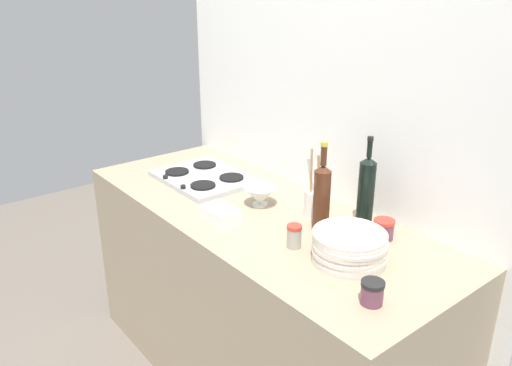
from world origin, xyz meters
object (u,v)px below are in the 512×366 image
Objects in this scene: wine_bottle_leftmost at (322,196)px; utensil_crock at (316,201)px; wine_bottle_mid_left at (366,190)px; plate_stack at (350,248)px; condiment_jar_rear at (384,229)px; condiment_jar_front at (372,292)px; mixing_bowl at (260,196)px; condiment_jar_spare at (294,236)px; butter_dish at (220,215)px; stovetop_hob at (204,177)px.

wine_bottle_leftmost reaches higher than utensil_crock.
wine_bottle_mid_left reaches higher than wine_bottle_leftmost.
plate_stack is 0.72× the size of wine_bottle_mid_left.
wine_bottle_leftmost is 0.26m from condiment_jar_rear.
wine_bottle_mid_left is at bearing 132.57° from condiment_jar_front.
mixing_bowl is 0.24m from utensil_crock.
utensil_crock reaches higher than condiment_jar_spare.
butter_dish is at bearing -177.89° from condiment_jar_front.
plate_stack is 0.92× the size of utensil_crock.
wine_bottle_mid_left reaches higher than utensil_crock.
wine_bottle_leftmost is 0.21m from condiment_jar_spare.
wine_bottle_leftmost is 2.42× the size of mixing_bowl.
wine_bottle_mid_left is 0.36m from condiment_jar_spare.
mixing_bowl reaches higher than condiment_jar_front.
condiment_jar_spare is at bearing -95.67° from wine_bottle_mid_left.
mixing_bowl is at bearing 165.80° from condiment_jar_front.
condiment_jar_front is at bearing -8.40° from stovetop_hob.
plate_stack is at bearing -6.50° from mixing_bowl.
plate_stack is 0.39m from utensil_crock.
condiment_jar_spare is (0.15, -0.26, -0.02)m from utensil_crock.
condiment_jar_front is at bearing -47.43° from wine_bottle_mid_left.
condiment_jar_rear is 0.34m from condiment_jar_spare.
condiment_jar_spare is (0.77, -0.12, 0.03)m from stovetop_hob.
condiment_jar_front is at bearing -14.20° from mixing_bowl.
utensil_crock is 3.55× the size of condiment_jar_rear.
wine_bottle_mid_left reaches higher than plate_stack.
utensil_crock is (-0.11, 0.08, -0.08)m from wine_bottle_leftmost.
condiment_jar_spare is (-0.20, -0.07, -0.01)m from plate_stack.
wine_bottle_mid_left is 4.17× the size of condiment_jar_spare.
mixing_bowl is 0.39m from condiment_jar_spare.
condiment_jar_spare is (0.34, 0.08, 0.01)m from butter_dish.
condiment_jar_spare is at bearing 13.81° from butter_dish.
condiment_jar_front is (0.55, -0.31, -0.02)m from utensil_crock.
condiment_jar_spare is at bearing -76.49° from wine_bottle_leftmost.
plate_stack is at bearing -58.92° from wine_bottle_mid_left.
utensil_crock reaches higher than mixing_bowl.
condiment_jar_front is (1.16, -0.17, 0.02)m from stovetop_hob.
mixing_bowl and condiment_jar_spare have the same top height.
butter_dish is (0.42, -0.20, 0.02)m from stovetop_hob.
stovetop_hob is 1.65× the size of utensil_crock.
mixing_bowl is at bearing -162.14° from condiment_jar_rear.
stovetop_hob is 5.35× the size of condiment_jar_spare.
condiment_jar_rear is (0.20, 0.13, -0.10)m from wine_bottle_leftmost.
plate_stack is at bearing -80.97° from condiment_jar_rear.
plate_stack is 0.33m from wine_bottle_mid_left.
mixing_bowl is 0.78m from condiment_jar_front.
wine_bottle_leftmost is at bearing 152.14° from condiment_jar_front.
utensil_crock is at bearing 12.94° from stovetop_hob.
wine_bottle_mid_left is 0.22m from utensil_crock.
condiment_jar_front is (0.20, -0.13, -0.02)m from plate_stack.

